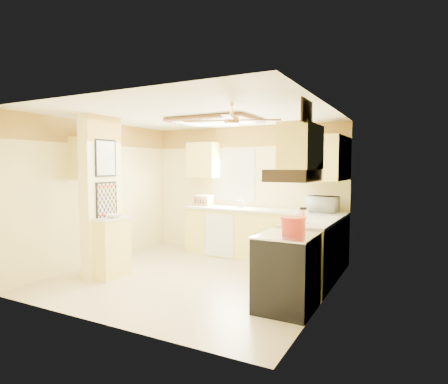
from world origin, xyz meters
The scene contains 34 objects.
floor centered at (0.00, 0.00, 0.00)m, with size 4.00×4.00×0.00m, color beige.
ceiling centered at (0.00, 0.00, 2.50)m, with size 4.00×4.00×0.00m, color white.
wall_back centered at (0.00, 1.90, 1.25)m, with size 4.00×4.00×0.00m, color #FFEC9B.
wall_front centered at (0.00, -1.90, 1.25)m, with size 4.00×4.00×0.00m, color #FFEC9B.
wall_left centered at (-2.00, 0.00, 1.25)m, with size 3.80×3.80×0.00m, color #FFEC9B.
wall_right centered at (2.00, 0.00, 1.25)m, with size 3.80×3.80×0.00m, color #FFEC9B.
wallpaper_border centered at (0.00, 1.88, 2.30)m, with size 4.00×0.02×0.40m, color #F6C648.
partition_column centered at (-1.35, -0.55, 1.25)m, with size 0.20×0.70×2.50m, color #FFEC9B.
partition_ledge centered at (-1.13, -0.55, 0.45)m, with size 0.25×0.55×0.90m, color #F6E46B.
ledge_top centered at (-1.13, -0.55, 0.92)m, with size 0.28×0.58×0.04m, color white.
lower_cabinets_back centered at (0.50, 1.60, 0.45)m, with size 3.00×0.60×0.90m, color #F6E46B.
lower_cabinets_right centered at (1.70, 0.60, 0.45)m, with size 0.60×1.40×0.90m, color #F6E46B.
countertop_back centered at (0.50, 1.59, 0.92)m, with size 3.04×0.64×0.04m, color white.
countertop_right centered at (1.69, 0.60, 0.92)m, with size 0.64×1.44×0.04m, color white.
dishwasher_panel centered at (-0.25, 1.29, 0.43)m, with size 0.58×0.02×0.80m, color white.
window centered at (-0.25, 1.89, 1.55)m, with size 0.92×0.02×1.02m.
upper_cab_back_left centered at (-0.85, 1.72, 1.85)m, with size 0.60×0.35×0.70m, color #F6E46B.
upper_cab_back_right centered at (1.55, 1.72, 1.85)m, with size 0.90×0.35×0.70m, color #F6E46B.
upper_cab_right centered at (1.82, 1.25, 1.85)m, with size 0.35×1.00×0.70m, color #F6E46B.
upper_cab_left_wall centered at (-1.82, -0.25, 1.85)m, with size 0.35×0.75×0.70m, color #F6E46B.
upper_cab_over_stove centered at (1.82, -0.55, 1.95)m, with size 0.35×0.76×0.52m, color #F6E46B.
stove centered at (1.67, -0.55, 0.46)m, with size 0.68×0.77×0.92m.
range_hood centered at (1.74, -0.55, 1.62)m, with size 0.50×0.76×0.14m, color black.
poster_menu centered at (-1.24, -0.55, 1.85)m, with size 0.02×0.42×0.57m.
poster_nashville centered at (-1.24, -0.55, 1.20)m, with size 0.02×0.42×0.57m.
ceiling_light_panel centered at (0.10, 0.50, 2.46)m, with size 1.35×0.95×0.06m.
ceiling_fan centered at (1.00, -0.70, 2.29)m, with size 1.15×1.15×0.26m.
vent_grate centered at (1.98, -0.90, 2.30)m, with size 0.02×0.40×0.25m, color black.
microwave centered at (1.59, 1.62, 1.08)m, with size 0.50×0.34×0.28m, color white.
bowl centered at (-1.08, -0.56, 0.97)m, with size 0.23×0.23×0.06m, color white.
dutch_oven centered at (1.73, -0.49, 1.02)m, with size 0.31×0.31×0.21m.
kettle centered at (1.65, 0.22, 1.04)m, with size 0.15×0.15×0.22m.
dish_rack centered at (-0.80, 1.63, 1.01)m, with size 0.37×0.28×0.21m.
utensil_crock centered at (0.01, 1.66, 1.01)m, with size 0.10×0.10×0.21m.
Camera 1 is at (3.05, -4.81, 1.73)m, focal length 30.00 mm.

